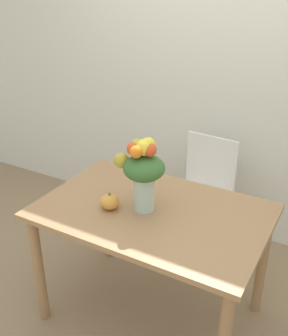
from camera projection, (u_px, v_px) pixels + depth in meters
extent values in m
plane|color=#8E7556|center=(151.00, 312.00, 2.48)|extent=(12.00, 12.00, 0.00)
cube|color=silver|center=(231.00, 65.00, 2.82)|extent=(8.00, 0.06, 2.70)
cube|color=#9E754C|center=(152.00, 211.00, 2.16)|extent=(1.24, 0.83, 0.03)
cylinder|color=#9E754C|center=(39.00, 270.00, 2.30)|extent=(0.06, 0.06, 0.73)
cylinder|color=#9E754C|center=(107.00, 213.00, 2.85)|extent=(0.06, 0.06, 0.73)
cylinder|color=#9E754C|center=(262.00, 263.00, 2.35)|extent=(0.06, 0.06, 0.73)
cylinder|color=#B2CCBC|center=(144.00, 193.00, 2.11)|extent=(0.11, 0.11, 0.21)
cylinder|color=silver|center=(144.00, 203.00, 2.14)|extent=(0.10, 0.10, 0.08)
cylinder|color=#38662D|center=(148.00, 189.00, 2.09)|extent=(0.00, 0.00, 0.25)
cylinder|color=#38662D|center=(147.00, 186.00, 2.11)|extent=(0.01, 0.01, 0.25)
cylinder|color=#38662D|center=(142.00, 186.00, 2.12)|extent=(0.01, 0.01, 0.25)
cylinder|color=#38662D|center=(140.00, 188.00, 2.09)|extent=(0.01, 0.01, 0.25)
cylinder|color=#38662D|center=(143.00, 190.00, 2.08)|extent=(0.01, 0.01, 0.25)
ellipsoid|color=#38662D|center=(144.00, 168.00, 2.05)|extent=(0.22, 0.22, 0.13)
sphere|color=yellow|center=(145.00, 148.00, 2.00)|extent=(0.09, 0.09, 0.09)
sphere|color=orange|center=(136.00, 152.00, 1.97)|extent=(0.07, 0.07, 0.07)
sphere|color=#AD9E33|center=(137.00, 146.00, 2.03)|extent=(0.08, 0.08, 0.08)
sphere|color=#AD9E33|center=(121.00, 160.00, 2.07)|extent=(0.08, 0.08, 0.08)
sphere|color=#D64C23|center=(150.00, 150.00, 1.99)|extent=(0.07, 0.07, 0.07)
sphere|color=yellow|center=(148.00, 149.00, 2.06)|extent=(0.06, 0.06, 0.06)
sphere|color=yellow|center=(148.00, 144.00, 2.05)|extent=(0.07, 0.07, 0.07)
sphere|color=#D64C23|center=(133.00, 149.00, 2.02)|extent=(0.07, 0.07, 0.07)
ellipsoid|color=gold|center=(110.00, 202.00, 2.14)|extent=(0.11, 0.11, 0.08)
cylinder|color=brown|center=(109.00, 194.00, 2.12)|extent=(0.01, 0.01, 0.02)
cube|color=white|center=(197.00, 199.00, 2.86)|extent=(0.46, 0.46, 0.02)
cylinder|color=white|center=(164.00, 229.00, 2.92)|extent=(0.04, 0.04, 0.45)
cylinder|color=white|center=(205.00, 245.00, 2.74)|extent=(0.04, 0.04, 0.45)
cylinder|color=white|center=(186.00, 210.00, 3.17)|extent=(0.04, 0.04, 0.45)
cylinder|color=white|center=(225.00, 223.00, 3.00)|extent=(0.04, 0.04, 0.45)
cube|color=white|center=(211.00, 163.00, 2.91)|extent=(0.40, 0.05, 0.41)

